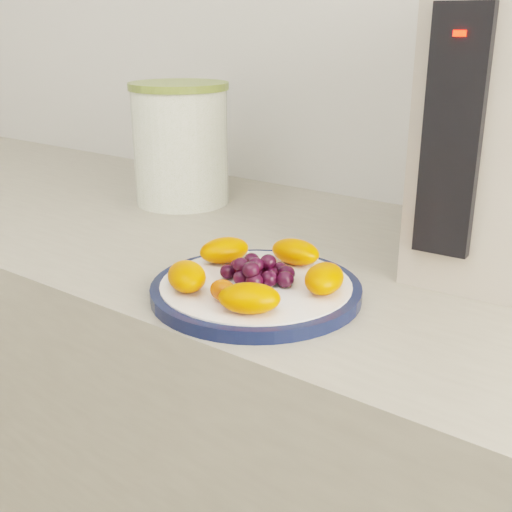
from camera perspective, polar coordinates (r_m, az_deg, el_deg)
The scene contains 8 objects.
counter at distance 1.14m, azimuth 3.56°, elevation -21.23°, with size 3.50×0.60×0.90m, color #A19A86.
plate_rim at distance 0.75m, azimuth 0.00°, elevation -3.06°, with size 0.25×0.25×0.01m, color #0D1535.
plate_face at distance 0.75m, azimuth 0.00°, elevation -2.99°, with size 0.22×0.22×0.02m, color white.
canister at distance 1.14m, azimuth -6.69°, elevation 9.56°, with size 0.16×0.16×0.20m, color #516D16.
canister_lid at distance 1.12m, azimuth -6.91°, elevation 14.78°, with size 0.17×0.17×0.01m, color olive.
appliance_panel at distance 0.74m, azimuth 17.09°, elevation 10.28°, with size 0.06×0.02×0.27m, color black.
appliance_led at distance 0.72m, azimuth 17.67°, elevation 18.35°, with size 0.01×0.01×0.01m, color #FF0C05.
fruit_plate at distance 0.74m, azimuth -0.06°, elevation -1.35°, with size 0.21×0.21×0.03m.
Camera 1 is at (0.46, 0.47, 1.20)m, focal length 45.00 mm.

